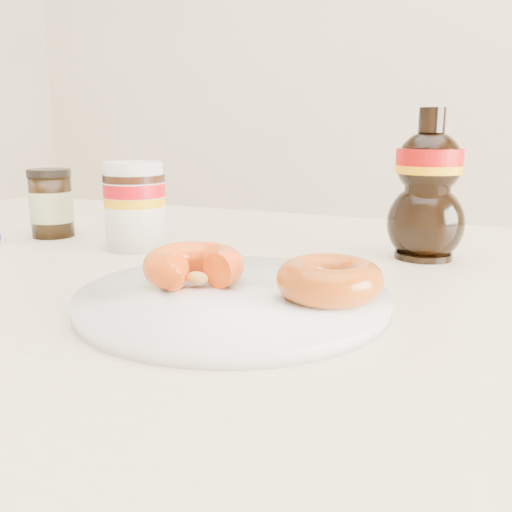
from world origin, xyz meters
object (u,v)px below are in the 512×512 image
at_px(nutella_jar, 135,202).
at_px(syrup_bottle, 428,185).
at_px(dining_table, 209,348).
at_px(plate, 233,298).
at_px(donut_bitten, 194,266).
at_px(dark_jar, 51,204).
at_px(donut_whole, 329,280).

bearing_deg(nutella_jar, syrup_bottle, 14.74).
bearing_deg(dining_table, plate, -49.14).
distance_m(donut_bitten, syrup_bottle, 0.31).
bearing_deg(syrup_bottle, dark_jar, -171.52).
bearing_deg(nutella_jar, dark_jar, 173.98).
height_order(plate, nutella_jar, nutella_jar).
distance_m(plate, donut_bitten, 0.05).
bearing_deg(nutella_jar, donut_whole, -26.56).
distance_m(dining_table, syrup_bottle, 0.32).
distance_m(syrup_bottle, dark_jar, 0.51).
relative_size(dining_table, dark_jar, 14.51).
height_order(plate, donut_whole, donut_whole).
xyz_separation_m(dining_table, donut_whole, (0.16, -0.07, 0.11)).
relative_size(donut_whole, dark_jar, 0.94).
bearing_deg(plate, donut_bitten, 167.30).
relative_size(dining_table, donut_whole, 15.49).
bearing_deg(syrup_bottle, donut_whole, -99.99).
height_order(syrup_bottle, dark_jar, syrup_bottle).
distance_m(nutella_jar, dark_jar, 0.16).
height_order(donut_bitten, donut_whole, same).
relative_size(plate, donut_whole, 3.05).
relative_size(nutella_jar, dark_jar, 1.15).
bearing_deg(plate, nutella_jar, 142.97).
xyz_separation_m(donut_bitten, donut_whole, (0.13, 0.00, -0.00)).
distance_m(dining_table, dark_jar, 0.35).
xyz_separation_m(dining_table, plate, (0.07, -0.08, 0.09)).
xyz_separation_m(dining_table, syrup_bottle, (0.20, 0.18, 0.17)).
bearing_deg(syrup_bottle, donut_bitten, -124.45).
relative_size(dining_table, plate, 5.08).
distance_m(plate, donut_whole, 0.09).
relative_size(syrup_bottle, dark_jar, 1.83).
height_order(nutella_jar, syrup_bottle, syrup_bottle).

